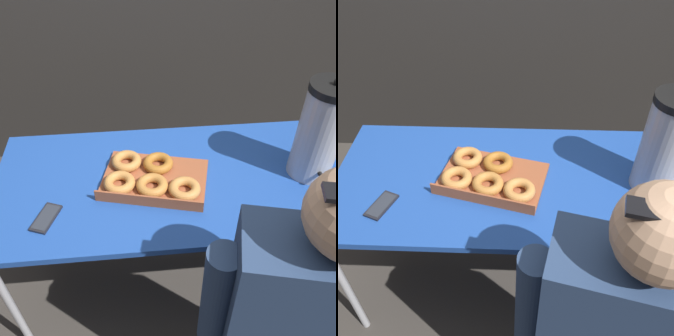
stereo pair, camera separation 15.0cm
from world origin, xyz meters
TOP-DOWN VIEW (x-y plane):
  - ground_plane at (0.00, 0.00)m, footprint 12.00×12.00m
  - folding_table at (0.00, 0.00)m, footprint 1.47×0.70m
  - donut_box at (-0.10, -0.01)m, footprint 0.47×0.38m
  - coffee_urn at (0.56, -0.01)m, footprint 0.18×0.20m
  - cell_phone at (-0.49, -0.17)m, footprint 0.11×0.15m
  - person_seated at (0.33, -0.60)m, footprint 0.62×0.34m

SIDE VIEW (x-z plane):
  - ground_plane at x=0.00m, z-range 0.00..0.00m
  - person_seated at x=0.33m, z-range -0.03..1.23m
  - folding_table at x=0.00m, z-range 0.31..1.03m
  - cell_phone at x=-0.49m, z-range 0.71..0.73m
  - donut_box at x=-0.10m, z-range 0.71..0.77m
  - coffee_urn at x=0.56m, z-range 0.70..1.14m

